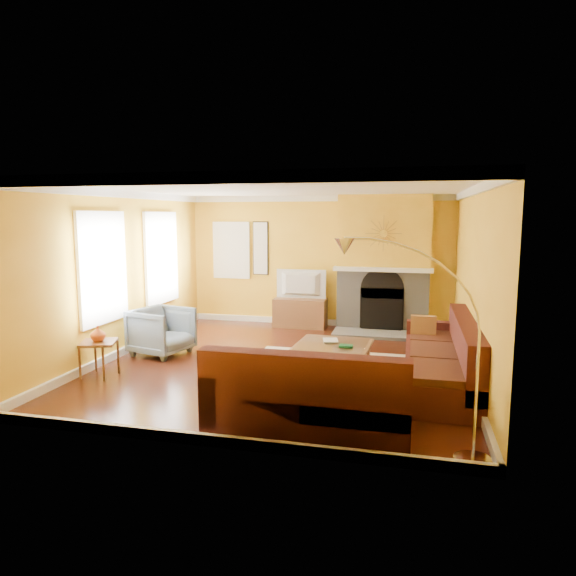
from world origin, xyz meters
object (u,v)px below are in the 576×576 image
(media_console, at_px, (300,313))
(side_table, at_px, (99,359))
(armchair, at_px, (162,331))
(arc_lamp, at_px, (414,352))
(sectional_sofa, at_px, (358,355))
(coffee_table, at_px, (333,358))

(media_console, bearing_deg, side_table, -118.18)
(side_table, bearing_deg, armchair, 76.30)
(armchair, bearing_deg, side_table, -179.59)
(media_console, height_order, armchair, armchair)
(armchair, bearing_deg, arc_lamp, -110.86)
(media_console, bearing_deg, sectional_sofa, -66.30)
(media_console, distance_m, side_table, 4.45)
(coffee_table, bearing_deg, arc_lamp, -65.79)
(armchair, relative_size, arc_lamp, 0.41)
(armchair, bearing_deg, sectional_sofa, -91.51)
(side_table, bearing_deg, media_console, 61.82)
(sectional_sofa, bearing_deg, coffee_table, 124.97)
(sectional_sofa, relative_size, coffee_table, 3.41)
(sectional_sofa, relative_size, media_console, 3.39)
(media_console, bearing_deg, armchair, -124.23)
(media_console, bearing_deg, arc_lamp, -67.52)
(side_table, bearing_deg, arc_lamp, -19.31)
(coffee_table, bearing_deg, armchair, 173.98)
(sectional_sofa, distance_m, side_table, 3.68)
(sectional_sofa, height_order, side_table, sectional_sofa)
(media_console, xyz_separation_m, armchair, (-1.78, -2.62, 0.09))
(armchair, height_order, side_table, armchair)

